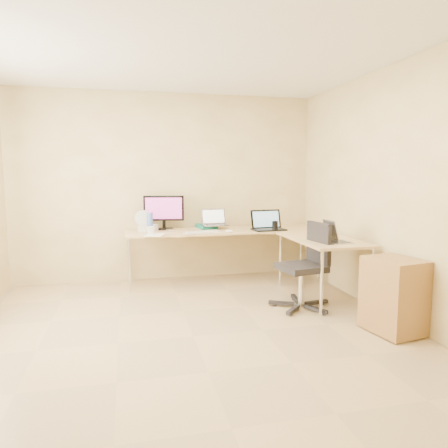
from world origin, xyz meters
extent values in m
plane|color=tan|center=(0.00, 0.00, 0.00)|extent=(4.50, 4.50, 0.00)
plane|color=white|center=(0.00, 0.00, 2.60)|extent=(4.50, 4.50, 0.00)
plane|color=beige|center=(0.00, 2.25, 1.30)|extent=(4.50, 0.00, 4.50)
plane|color=beige|center=(0.00, -2.25, 1.30)|extent=(4.50, 0.00, 4.50)
plane|color=beige|center=(2.10, 0.00, 1.30)|extent=(0.00, 4.50, 4.50)
cube|color=tan|center=(0.72, 1.85, 0.36)|extent=(2.65, 0.70, 0.73)
cube|color=tan|center=(1.70, 0.85, 0.36)|extent=(0.70, 1.30, 0.73)
cube|color=black|center=(-0.07, 2.05, 0.96)|extent=(0.57, 0.27, 0.47)
cube|color=#15725E|center=(0.52, 2.05, 0.76)|extent=(0.27, 0.34, 0.05)
cube|color=#9997AE|center=(0.62, 1.92, 0.89)|extent=(0.36, 0.29, 0.22)
cube|color=black|center=(1.30, 1.65, 0.87)|extent=(0.46, 0.36, 0.27)
cube|color=silver|center=(0.38, 1.59, 0.74)|extent=(0.49, 0.25, 0.02)
ellipsoid|color=white|center=(0.72, 1.55, 0.75)|extent=(0.12, 0.10, 0.04)
imported|color=silver|center=(-0.28, 1.55, 0.78)|extent=(0.12, 0.12, 0.11)
cylinder|color=silver|center=(0.00, 1.82, 0.75)|extent=(0.17, 0.17, 0.03)
cylinder|color=#4465A8|center=(-0.28, 1.70, 0.87)|extent=(0.09, 0.09, 0.27)
cube|color=white|center=(-0.24, 1.55, 0.73)|extent=(0.28, 0.35, 0.01)
cube|color=beige|center=(-0.29, 1.95, 0.77)|extent=(0.28, 0.25, 0.08)
cylinder|color=silver|center=(-0.36, 1.92, 0.86)|extent=(0.20, 0.20, 0.26)
cylinder|color=black|center=(1.36, 1.55, 0.80)|extent=(0.10, 0.10, 0.13)
cube|color=silver|center=(1.71, 0.48, 0.83)|extent=(0.33, 0.27, 0.21)
cube|color=black|center=(1.30, 0.54, 0.50)|extent=(0.66, 0.66, 0.96)
cube|color=brown|center=(1.85, -0.32, 0.36)|extent=(0.49, 0.56, 0.69)
camera|label=1|loc=(-0.57, -3.65, 1.49)|focal=33.43mm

